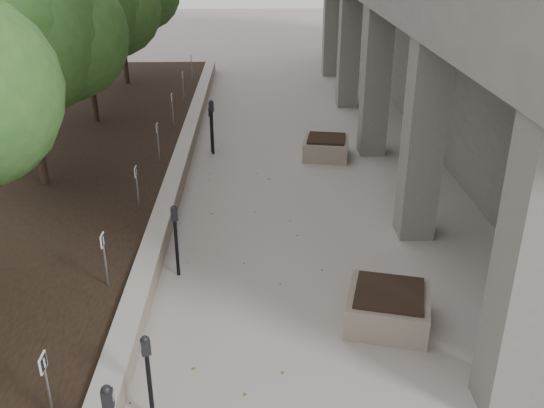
{
  "coord_description": "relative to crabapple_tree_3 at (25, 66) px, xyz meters",
  "views": [
    {
      "loc": [
        0.14,
        -5.1,
        5.81
      ],
      "look_at": [
        0.43,
        5.47,
        0.95
      ],
      "focal_mm": 39.69,
      "sensor_mm": 36.0,
      "label": 1
    }
  ],
  "objects": [
    {
      "name": "retaining_wall",
      "position": [
        2.97,
        1.0,
        -2.87
      ],
      "size": [
        0.39,
        26.0,
        0.5
      ],
      "primitive_type": null,
      "color": "gray",
      "rests_on": "ground"
    },
    {
      "name": "planting_bed",
      "position": [
        -0.7,
        1.0,
        -2.92
      ],
      "size": [
        7.0,
        26.0,
        0.4
      ],
      "primitive_type": "cube",
      "color": "black",
      "rests_on": "ground"
    },
    {
      "name": "crabapple_tree_3",
      "position": [
        0.0,
        0.0,
        0.0
      ],
      "size": [
        4.6,
        4.0,
        5.44
      ],
      "primitive_type": null,
      "color": "#2C5822",
      "rests_on": "planting_bed"
    },
    {
      "name": "crabapple_tree_4",
      "position": [
        0.0,
        5.0,
        0.0
      ],
      "size": [
        4.6,
        4.0,
        5.44
      ],
      "primitive_type": null,
      "color": "#2C5822",
      "rests_on": "planting_bed"
    },
    {
      "name": "crabapple_tree_5",
      "position": [
        0.0,
        10.0,
        0.0
      ],
      "size": [
        4.6,
        4.0,
        5.44
      ],
      "primitive_type": null,
      "color": "#2C5822",
      "rests_on": "planting_bed"
    },
    {
      "name": "parking_sign_2",
      "position": [
        2.45,
        -7.5,
        -2.24
      ],
      "size": [
        0.04,
        0.22,
        0.96
      ],
      "primitive_type": null,
      "color": "black",
      "rests_on": "planting_bed"
    },
    {
      "name": "parking_sign_3",
      "position": [
        2.45,
        -4.5,
        -2.24
      ],
      "size": [
        0.04,
        0.22,
        0.96
      ],
      "primitive_type": null,
      "color": "black",
      "rests_on": "planting_bed"
    },
    {
      "name": "parking_sign_4",
      "position": [
        2.45,
        -1.5,
        -2.24
      ],
      "size": [
        0.04,
        0.22,
        0.96
      ],
      "primitive_type": null,
      "color": "black",
      "rests_on": "planting_bed"
    },
    {
      "name": "parking_sign_5",
      "position": [
        2.45,
        1.5,
        -2.24
      ],
      "size": [
        0.04,
        0.22,
        0.96
      ],
      "primitive_type": null,
      "color": "black",
      "rests_on": "planting_bed"
    },
    {
      "name": "parking_sign_6",
      "position": [
        2.45,
        4.5,
        -2.24
      ],
      "size": [
        0.04,
        0.22,
        0.96
      ],
      "primitive_type": null,
      "color": "black",
      "rests_on": "planting_bed"
    },
    {
      "name": "parking_sign_7",
      "position": [
        2.45,
        7.5,
        -2.24
      ],
      "size": [
        0.04,
        0.22,
        0.96
      ],
      "primitive_type": null,
      "color": "black",
      "rests_on": "planting_bed"
    },
    {
      "name": "parking_sign_8",
      "position": [
        2.45,
        10.5,
        -2.24
      ],
      "size": [
        0.04,
        0.22,
        0.96
      ],
      "primitive_type": null,
      "color": "black",
      "rests_on": "planting_bed"
    },
    {
      "name": "parking_meter_2",
      "position": [
        3.56,
        -7.14,
        -2.45
      ],
      "size": [
        0.16,
        0.14,
        1.33
      ],
      "primitive_type": null,
      "rotation": [
        0.0,
        0.0,
        0.38
      ],
      "color": "black",
      "rests_on": "ground"
    },
    {
      "name": "parking_meter_3",
      "position": [
        3.48,
        -3.53,
        -2.42
      ],
      "size": [
        0.16,
        0.13,
        1.41
      ],
      "primitive_type": null,
      "rotation": [
        0.0,
        0.0,
        0.24
      ],
      "color": "black",
      "rests_on": "ground"
    },
    {
      "name": "parking_meter_4",
      "position": [
        3.68,
        3.14,
        -2.45
      ],
      "size": [
        0.15,
        0.12,
        1.33
      ],
      "primitive_type": null,
      "rotation": [
        0.0,
        0.0,
        0.26
      ],
      "color": "black",
      "rests_on": "ground"
    },
    {
      "name": "parking_meter_5",
      "position": [
        3.72,
        2.99,
        -2.34
      ],
      "size": [
        0.17,
        0.13,
        1.56
      ],
      "primitive_type": null,
      "rotation": [
        0.0,
        0.0,
        -0.12
      ],
      "color": "black",
      "rests_on": "ground"
    },
    {
      "name": "planter_front",
      "position": [
        7.02,
        -5.11,
        -2.82
      ],
      "size": [
        1.56,
        1.56,
        0.59
      ],
      "primitive_type": null,
      "rotation": [
        0.0,
        0.0,
        -0.26
      ],
      "color": "gray",
      "rests_on": "ground"
    },
    {
      "name": "planter_back",
      "position": [
        6.88,
        2.67,
        -2.84
      ],
      "size": [
        1.4,
        1.4,
        0.57
      ],
      "primitive_type": null,
      "rotation": [
        0.0,
        0.0,
        -0.17
      ],
      "color": "gray",
      "rests_on": "ground"
    },
    {
      "name": "berry_scatter",
      "position": [
        4.7,
        -3.0,
        -3.11
      ],
      "size": [
        3.3,
        14.1,
        0.02
      ],
      "primitive_type": null,
      "color": "maroon",
      "rests_on": "ground"
    }
  ]
}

